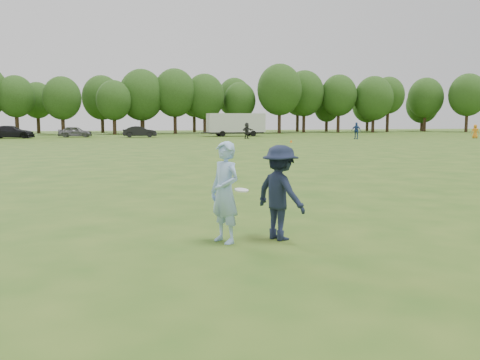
# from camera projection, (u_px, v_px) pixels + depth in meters

# --- Properties ---
(ground) EXTENTS (200.00, 200.00, 0.00)m
(ground) POSITION_uv_depth(u_px,v_px,m) (255.00, 235.00, 10.60)
(ground) COLOR #2A5217
(ground) RESTS_ON ground
(thrower) EXTENTS (0.75, 0.86, 1.98)m
(thrower) POSITION_uv_depth(u_px,v_px,m) (225.00, 192.00, 9.85)
(thrower) COLOR #99BEEC
(thrower) RESTS_ON ground
(defender) EXTENTS (1.15, 1.41, 1.90)m
(defender) POSITION_uv_depth(u_px,v_px,m) (280.00, 193.00, 10.10)
(defender) COLOR #171E33
(defender) RESTS_ON ground
(player_far_b) EXTENTS (1.19, 1.18, 2.02)m
(player_far_b) POSITION_uv_depth(u_px,v_px,m) (356.00, 131.00, 61.23)
(player_far_b) COLOR navy
(player_far_b) RESTS_ON ground
(player_far_c) EXTENTS (1.02, 0.96, 1.75)m
(player_far_c) POSITION_uv_depth(u_px,v_px,m) (475.00, 131.00, 63.23)
(player_far_c) COLOR orange
(player_far_c) RESTS_ON ground
(player_far_d) EXTENTS (1.86, 1.47, 1.98)m
(player_far_d) POSITION_uv_depth(u_px,v_px,m) (247.00, 131.00, 62.73)
(player_far_d) COLOR #272727
(player_far_d) RESTS_ON ground
(car_d) EXTENTS (5.63, 2.76, 1.58)m
(car_d) POSITION_uv_depth(u_px,v_px,m) (12.00, 132.00, 63.76)
(car_d) COLOR black
(car_d) RESTS_ON ground
(car_e) EXTENTS (4.51, 2.28, 1.47)m
(car_e) POSITION_uv_depth(u_px,v_px,m) (75.00, 132.00, 67.19)
(car_e) COLOR slate
(car_e) RESTS_ON ground
(car_f) EXTENTS (4.48, 1.66, 1.46)m
(car_f) POSITION_uv_depth(u_px,v_px,m) (140.00, 132.00, 67.22)
(car_f) COLOR black
(car_f) RESTS_ON ground
(field_cone) EXTENTS (0.28, 0.28, 0.30)m
(field_cone) POSITION_uv_depth(u_px,v_px,m) (291.00, 141.00, 52.30)
(field_cone) COLOR orange
(field_cone) RESTS_ON ground
(disc_in_play) EXTENTS (0.30, 0.30, 0.07)m
(disc_in_play) POSITION_uv_depth(u_px,v_px,m) (241.00, 190.00, 9.66)
(disc_in_play) COLOR white
(disc_in_play) RESTS_ON ground
(cargo_trailer) EXTENTS (9.00, 2.75, 3.20)m
(cargo_trailer) POSITION_uv_depth(u_px,v_px,m) (236.00, 124.00, 71.30)
(cargo_trailer) COLOR silver
(cargo_trailer) RESTS_ON ground
(treeline) EXTENTS (130.35, 18.39, 11.74)m
(treeline) POSITION_uv_depth(u_px,v_px,m) (141.00, 96.00, 84.40)
(treeline) COLOR #332114
(treeline) RESTS_ON ground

